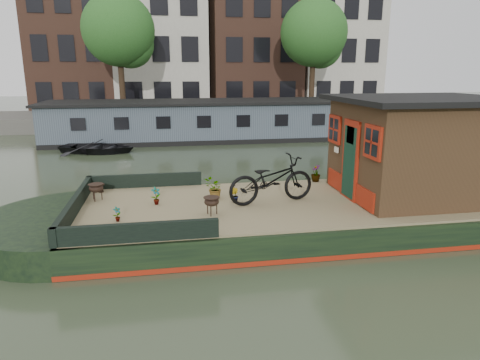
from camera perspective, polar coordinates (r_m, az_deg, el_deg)
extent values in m
plane|color=#2A3522|center=(10.82, 11.92, -5.79)|extent=(120.00, 120.00, 0.00)
cube|color=black|center=(10.72, 12.00, -4.28)|extent=(12.00, 4.00, 0.60)
cylinder|color=black|center=(10.21, -21.30, -5.93)|extent=(4.00, 4.00, 0.60)
cube|color=maroon|center=(10.80, 11.93, -5.49)|extent=(12.02, 4.02, 0.10)
cube|color=#7E6E4E|center=(10.62, 12.09, -2.62)|extent=(11.80, 3.80, 0.05)
cube|color=black|center=(10.03, -21.12, -3.10)|extent=(0.12, 4.00, 0.35)
cube|color=black|center=(11.69, -12.55, -0.07)|extent=(3.00, 0.12, 0.35)
cube|color=black|center=(8.03, -13.65, -6.81)|extent=(3.00, 0.12, 0.35)
cube|color=#322213|center=(11.36, 22.79, 3.77)|extent=(3.50, 3.00, 2.30)
cube|color=black|center=(11.22, 23.39, 9.84)|extent=(4.00, 3.50, 0.12)
cube|color=maroon|center=(10.55, 14.49, 2.59)|extent=(0.06, 0.80, 1.90)
cube|color=black|center=(10.55, 14.37, 2.32)|extent=(0.04, 0.64, 1.70)
cube|color=maroon|center=(9.52, 17.28, 4.83)|extent=(0.06, 0.72, 0.72)
cube|color=maroon|center=(11.40, 12.52, 6.62)|extent=(0.06, 0.72, 0.72)
imported|color=black|center=(10.00, 4.21, 0.05)|extent=(2.21, 1.13, 1.11)
imported|color=brown|center=(10.08, -11.15, -2.10)|extent=(0.26, 0.23, 0.42)
imported|color=brown|center=(10.07, -0.72, -2.06)|extent=(0.23, 0.24, 0.35)
imported|color=#A3412F|center=(10.38, -3.42, -1.13)|extent=(0.60, 0.58, 0.50)
imported|color=brown|center=(12.16, 10.08, 0.90)|extent=(0.28, 0.28, 0.47)
imported|color=maroon|center=(9.17, -16.06, -4.40)|extent=(0.20, 0.19, 0.32)
cylinder|color=black|center=(11.49, -18.08, -1.03)|extent=(0.19, 0.19, 0.22)
cylinder|color=black|center=(8.41, -21.08, -6.84)|extent=(0.21, 0.21, 0.23)
imported|color=black|center=(20.86, -18.45, 4.50)|extent=(4.10, 3.47, 0.72)
cube|color=#46525E|center=(23.87, -0.43, 7.94)|extent=(20.00, 4.00, 2.00)
cube|color=black|center=(23.78, -0.44, 10.45)|extent=(20.40, 4.40, 0.12)
cube|color=black|center=(23.99, -0.43, 5.85)|extent=(20.00, 4.05, 0.24)
cube|color=#47443F|center=(30.33, -2.47, 8.25)|extent=(60.00, 6.00, 0.90)
cube|color=brown|center=(37.69, -21.15, 19.28)|extent=(6.00, 8.00, 15.00)
cube|color=#B7B2A3|center=(37.19, -10.69, 21.20)|extent=(7.00, 8.00, 16.50)
cube|color=brown|center=(37.86, 1.54, 20.54)|extent=(7.00, 8.00, 15.50)
cube|color=#B7B2A3|center=(39.85, 12.13, 20.30)|extent=(6.50, 8.00, 16.00)
cylinder|color=#332316|center=(28.53, -15.48, 12.31)|extent=(0.36, 0.36, 4.00)
sphere|color=#1A4517|center=(28.63, -15.92, 18.71)|extent=(4.40, 4.40, 4.40)
sphere|color=#1A4517|center=(28.82, -14.51, 17.17)|extent=(3.00, 3.00, 3.00)
cylinder|color=#332316|center=(30.09, 9.56, 12.70)|extent=(0.36, 0.36, 4.00)
sphere|color=#1A4517|center=(30.18, 9.83, 18.78)|extent=(4.40, 4.40, 4.40)
sphere|color=#1A4517|center=(30.61, 10.67, 17.18)|extent=(3.00, 3.00, 3.00)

